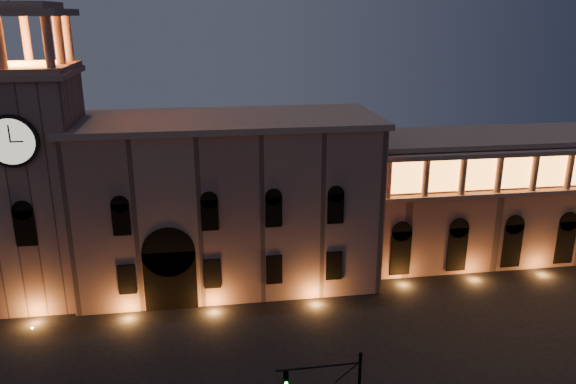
% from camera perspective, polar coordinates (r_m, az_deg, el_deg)
% --- Properties ---
extents(government_building, '(30.80, 12.80, 17.60)m').
position_cam_1_polar(government_building, '(58.64, -6.16, -0.95)').
color(government_building, '#8D675C').
rests_on(government_building, ground).
extents(clock_tower, '(9.80, 9.80, 32.40)m').
position_cam_1_polar(clock_tower, '(58.90, -24.44, 1.41)').
color(clock_tower, '#8D675C').
rests_on(clock_tower, ground).
extents(colonnade_wing, '(40.60, 11.50, 14.50)m').
position_cam_1_polar(colonnade_wing, '(70.90, 22.46, -0.13)').
color(colonnade_wing, '#886257').
rests_on(colonnade_wing, ground).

